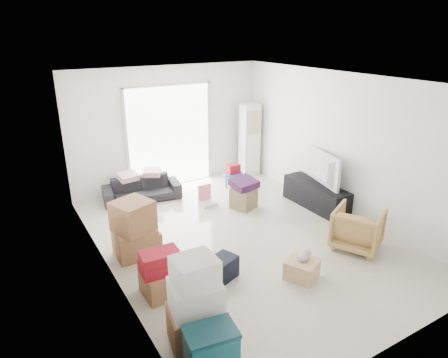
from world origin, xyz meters
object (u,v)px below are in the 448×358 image
storage_bins (211,354)px  tv_console (316,195)px  armchair (358,227)px  television (317,180)px  ottoman (244,198)px  sofa (142,186)px  kids_table (233,172)px  wood_crate (302,269)px  ac_tower (250,140)px

storage_bins → tv_console: bearing=34.0°
tv_console → storage_bins: size_ratio=2.50×
storage_bins → armchair: bearing=17.8°
tv_console → television: bearing=0.0°
ottoman → sofa: bearing=138.0°
armchair → kids_table: (-0.38, 3.26, 0.03)m
storage_bins → ottoman: storage_bins is taller
ottoman → storage_bins: bearing=-128.0°
tv_console → television: (0.00, 0.00, 0.33)m
tv_console → wood_crate: (-1.89, -1.75, -0.11)m
ottoman → armchair: bearing=-71.8°
sofa → armchair: armchair is taller
ac_tower → tv_console: (0.05, -2.33, -0.62)m
television → kids_table: television is taller
television → wood_crate: size_ratio=2.69×
armchair → kids_table: bearing=-20.4°
television → storage_bins: 4.71m
sofa → armchair: bearing=-48.0°
television → ottoman: (-1.28, 0.72, -0.37)m
television → tv_console: bearing=0.0°
television → kids_table: bearing=41.4°
kids_table → tv_console: bearing=-61.9°
ac_tower → sofa: ac_tower is taller
wood_crate → armchair: bearing=8.3°
sofa → storage_bins: sofa is taller
wood_crate → ac_tower: bearing=65.7°
ac_tower → ottoman: bearing=-127.4°
ottoman → wood_crate: ottoman is taller
sofa → tv_console: bearing=-27.3°
tv_console → television: size_ratio=1.34×
ac_tower → tv_console: size_ratio=1.15×
television → kids_table: size_ratio=1.96×
television → armchair: bearing=174.3°
tv_console → sofa: sofa is taller
wood_crate → storage_bins: bearing=-156.3°
ottoman → wood_crate: size_ratio=1.00×
ac_tower → armchair: (-0.48, -3.88, -0.50)m
wood_crate → kids_table: bearing=74.3°
storage_bins → kids_table: bearing=55.5°
ac_tower → ottoman: 2.13m
television → kids_table: (-0.92, 1.72, -0.17)m
television → armchair: 1.65m
ac_tower → armchair: ac_tower is taller
tv_console → ottoman: tv_console is taller
storage_bins → ottoman: 4.26m
television → wood_crate: television is taller
television → sofa: 3.64m
sofa → kids_table: 2.04m
tv_console → storage_bins: (-3.90, -2.63, 0.05)m
television → storage_bins: size_ratio=1.86×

